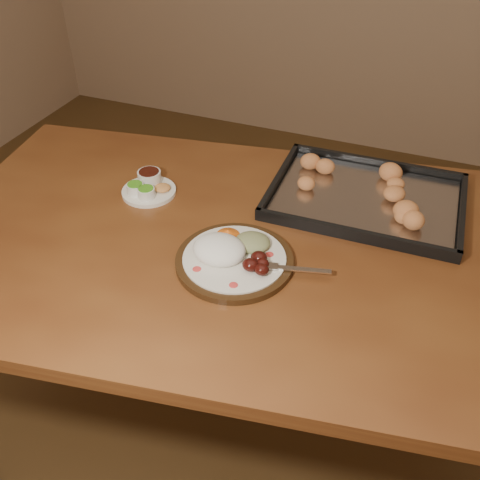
% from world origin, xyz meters
% --- Properties ---
extents(ground, '(4.00, 4.00, 0.00)m').
position_xyz_m(ground, '(0.00, 0.00, 0.00)').
color(ground, '#52371C').
rests_on(ground, ground).
extents(dining_table, '(1.62, 1.12, 0.75)m').
position_xyz_m(dining_table, '(-0.03, 0.03, 0.65)').
color(dining_table, brown).
rests_on(dining_table, ground).
extents(dinner_plate, '(0.35, 0.27, 0.06)m').
position_xyz_m(dinner_plate, '(-0.01, -0.06, 0.77)').
color(dinner_plate, black).
rests_on(dinner_plate, dining_table).
extents(condiment_saucer, '(0.14, 0.14, 0.05)m').
position_xyz_m(condiment_saucer, '(-0.32, 0.12, 0.77)').
color(condiment_saucer, white).
rests_on(condiment_saucer, dining_table).
extents(baking_tray, '(0.49, 0.37, 0.05)m').
position_xyz_m(baking_tray, '(0.23, 0.29, 0.77)').
color(baking_tray, black).
rests_on(baking_tray, dining_table).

